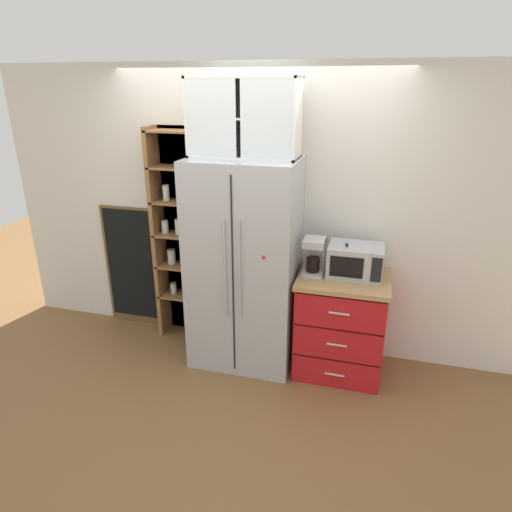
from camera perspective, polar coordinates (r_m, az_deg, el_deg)
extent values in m
plane|color=brown|center=(4.26, -1.42, -12.67)|extent=(10.66, 10.66, 0.00)
cube|color=silver|center=(4.07, 0.05, 5.54)|extent=(4.97, 0.10, 2.55)
cube|color=#ADAFB5|center=(3.85, -1.44, -1.12)|extent=(0.90, 0.65, 1.83)
cube|color=black|center=(3.56, -2.97, -3.07)|extent=(0.01, 0.01, 1.68)
cylinder|color=#ADAFB5|center=(3.53, -3.98, -1.68)|extent=(0.02, 0.02, 0.82)
cylinder|color=#ADAFB5|center=(3.50, -2.12, -1.89)|extent=(0.02, 0.02, 0.82)
cube|color=red|center=(3.41, 0.98, -0.18)|extent=(0.02, 0.01, 0.02)
cube|color=brown|center=(4.36, -9.18, 2.77)|extent=(0.49, 0.04, 2.03)
cube|color=olive|center=(4.33, -12.40, 2.43)|extent=(0.04, 0.23, 2.03)
cube|color=olive|center=(4.16, -7.33, 1.98)|extent=(0.04, 0.23, 2.03)
cube|color=olive|center=(4.47, -9.44, -4.98)|extent=(0.43, 0.23, 0.02)
cylinder|color=silver|center=(4.49, -10.50, -4.10)|extent=(0.06, 0.06, 0.10)
cylinder|color=brown|center=(4.50, -10.49, -4.27)|extent=(0.05, 0.05, 0.07)
cylinder|color=#B2B2B7|center=(4.47, -10.55, -3.47)|extent=(0.06, 0.06, 0.01)
cylinder|color=silver|center=(4.41, -8.43, -4.33)|extent=(0.07, 0.07, 0.12)
cylinder|color=#E0C67F|center=(4.42, -8.41, -4.53)|extent=(0.06, 0.06, 0.08)
cylinder|color=#B2B2B7|center=(4.38, -8.47, -3.57)|extent=(0.06, 0.06, 0.01)
cube|color=olive|center=(4.34, -9.69, -1.26)|extent=(0.43, 0.23, 0.02)
cylinder|color=silver|center=(4.37, -10.75, -0.11)|extent=(0.08, 0.08, 0.13)
cylinder|color=white|center=(4.37, -10.73, -0.36)|extent=(0.07, 0.07, 0.09)
cylinder|color=#B2B2B7|center=(4.34, -10.81, 0.78)|extent=(0.07, 0.07, 0.01)
cylinder|color=silver|center=(4.29, -8.55, -0.57)|extent=(0.07, 0.07, 0.10)
cylinder|color=white|center=(4.30, -8.54, -0.76)|extent=(0.06, 0.06, 0.07)
cylinder|color=#B2B2B7|center=(4.27, -8.59, 0.15)|extent=(0.07, 0.07, 0.01)
cube|color=olive|center=(4.23, -9.94, 2.67)|extent=(0.43, 0.23, 0.02)
cylinder|color=silver|center=(4.26, -11.56, 3.63)|extent=(0.06, 0.06, 0.11)
cylinder|color=#B77A38|center=(4.27, -11.54, 3.41)|extent=(0.05, 0.05, 0.08)
cylinder|color=#B2B2B7|center=(4.25, -11.62, 4.44)|extent=(0.06, 0.06, 0.01)
cylinder|color=silver|center=(4.21, -9.91, 3.65)|extent=(0.06, 0.06, 0.13)
cylinder|color=#2D2D2D|center=(4.21, -9.89, 3.39)|extent=(0.05, 0.05, 0.09)
cylinder|color=#B2B2B7|center=(4.19, -9.97, 4.61)|extent=(0.06, 0.06, 0.01)
cylinder|color=silver|center=(4.16, -8.49, 3.27)|extent=(0.06, 0.06, 0.10)
cylinder|color=#382316|center=(4.16, -8.48, 3.08)|extent=(0.06, 0.06, 0.07)
cylinder|color=#B2B2B7|center=(4.14, -8.53, 4.00)|extent=(0.06, 0.06, 0.01)
cube|color=olive|center=(4.14, -10.22, 6.79)|extent=(0.43, 0.23, 0.02)
cylinder|color=silver|center=(4.17, -11.42, 7.86)|extent=(0.06, 0.06, 0.13)
cylinder|color=beige|center=(4.17, -11.40, 7.59)|extent=(0.05, 0.05, 0.09)
cylinder|color=#B2B2B7|center=(4.15, -11.50, 8.84)|extent=(0.06, 0.06, 0.01)
cylinder|color=silver|center=(4.09, -9.18, 7.56)|extent=(0.07, 0.07, 0.10)
cylinder|color=#CCB78C|center=(4.10, -9.17, 7.35)|extent=(0.06, 0.06, 0.07)
cylinder|color=#B2B2B7|center=(4.08, -9.23, 8.35)|extent=(0.06, 0.06, 0.01)
cube|color=olive|center=(4.08, -10.51, 11.05)|extent=(0.43, 0.23, 0.02)
cube|color=olive|center=(4.04, -10.81, 15.43)|extent=(0.43, 0.23, 0.02)
cube|color=red|center=(3.95, 10.75, -8.77)|extent=(0.72, 0.60, 0.85)
cube|color=tan|center=(3.75, 11.21, -2.85)|extent=(0.75, 0.63, 0.04)
cube|color=black|center=(3.77, 10.14, -13.03)|extent=(0.70, 0.00, 0.01)
cube|color=silver|center=(3.84, 10.00, -14.72)|extent=(0.16, 0.01, 0.01)
cube|color=black|center=(3.62, 10.43, -9.31)|extent=(0.70, 0.00, 0.01)
cube|color=silver|center=(3.68, 10.28, -11.13)|extent=(0.16, 0.01, 0.01)
cube|color=black|center=(3.49, 10.74, -5.29)|extent=(0.70, 0.00, 0.01)
cube|color=silver|center=(3.54, 10.58, -7.24)|extent=(0.16, 0.01, 0.01)
cube|color=#ADAFB5|center=(3.74, 12.60, -0.56)|extent=(0.44, 0.32, 0.26)
cube|color=black|center=(3.59, 11.48, -1.41)|extent=(0.26, 0.01, 0.17)
cube|color=black|center=(3.58, 15.14, -1.77)|extent=(0.08, 0.01, 0.20)
cube|color=#B7B7BC|center=(3.74, 7.27, -2.08)|extent=(0.17, 0.20, 0.03)
cube|color=#B7B7BC|center=(3.75, 7.53, 0.22)|extent=(0.17, 0.06, 0.30)
cube|color=#B7B7BC|center=(3.64, 7.46, 1.74)|extent=(0.17, 0.20, 0.06)
cylinder|color=black|center=(3.70, 7.30, -1.08)|extent=(0.11, 0.11, 0.12)
cylinder|color=silver|center=(3.78, 11.36, -1.57)|extent=(0.09, 0.09, 0.09)
torus|color=silver|center=(3.78, 12.19, -1.59)|extent=(0.05, 0.01, 0.05)
cylinder|color=navy|center=(3.74, 11.30, -1.83)|extent=(0.09, 0.09, 0.09)
torus|color=navy|center=(3.73, 12.17, -1.85)|extent=(0.05, 0.01, 0.05)
cylinder|color=navy|center=(3.70, 11.34, -1.12)|extent=(0.06, 0.06, 0.21)
cone|color=navy|center=(3.66, 11.46, 0.44)|extent=(0.06, 0.06, 0.04)
cylinder|color=navy|center=(3.65, 11.49, 0.88)|extent=(0.02, 0.02, 0.07)
cylinder|color=black|center=(3.64, 11.54, 1.47)|extent=(0.02, 0.02, 0.01)
cylinder|color=brown|center=(3.77, 11.41, -0.96)|extent=(0.06, 0.06, 0.18)
cone|color=brown|center=(3.73, 11.51, 0.37)|extent=(0.06, 0.06, 0.04)
cylinder|color=brown|center=(3.72, 11.54, 0.80)|extent=(0.02, 0.02, 0.07)
cylinder|color=black|center=(3.71, 11.59, 1.38)|extent=(0.03, 0.03, 0.01)
cube|color=silver|center=(3.73, -0.82, 17.40)|extent=(0.86, 0.02, 0.60)
cube|color=silver|center=(3.58, -1.57, 21.89)|extent=(0.86, 0.32, 0.02)
cube|color=silver|center=(3.62, -1.48, 12.64)|extent=(0.86, 0.32, 0.02)
cube|color=silver|center=(3.73, -8.02, 17.21)|extent=(0.02, 0.32, 0.60)
cube|color=silver|center=(3.49, 5.42, 17.04)|extent=(0.02, 0.32, 0.60)
cube|color=silver|center=(3.59, -1.52, 17.24)|extent=(0.83, 0.30, 0.02)
cube|color=silver|center=(3.51, -5.81, 17.06)|extent=(0.40, 0.01, 0.56)
cube|color=silver|center=(3.38, 1.34, 17.00)|extent=(0.40, 0.01, 0.56)
cylinder|color=silver|center=(3.72, -6.06, 12.94)|extent=(0.05, 0.05, 0.00)
cylinder|color=silver|center=(3.71, -6.08, 13.45)|extent=(0.01, 0.01, 0.07)
cone|color=silver|center=(3.70, -6.11, 14.37)|extent=(0.06, 0.06, 0.05)
cylinder|color=silver|center=(3.62, -1.48, 12.83)|extent=(0.05, 0.05, 0.00)
cylinder|color=silver|center=(3.61, -1.48, 13.35)|extent=(0.01, 0.01, 0.07)
cone|color=silver|center=(3.60, -1.49, 14.29)|extent=(0.06, 0.06, 0.05)
cylinder|color=silver|center=(3.54, 3.31, 12.62)|extent=(0.05, 0.05, 0.00)
cylinder|color=silver|center=(3.54, 3.33, 13.15)|extent=(0.01, 0.01, 0.07)
cone|color=silver|center=(3.53, 3.35, 14.11)|extent=(0.06, 0.06, 0.05)
cylinder|color=white|center=(3.67, -5.60, 17.87)|extent=(0.06, 0.06, 0.07)
cylinder|color=white|center=(3.52, 2.71, 17.81)|extent=(0.06, 0.06, 0.07)
cube|color=brown|center=(4.71, -15.40, -1.36)|extent=(0.60, 0.04, 1.25)
cube|color=black|center=(4.69, -15.55, -1.11)|extent=(0.54, 0.01, 1.15)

